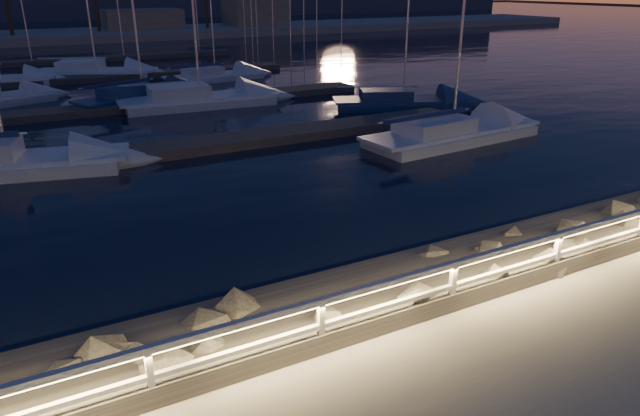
# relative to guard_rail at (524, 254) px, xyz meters

# --- Properties ---
(ground) EXTENTS (400.00, 400.00, 0.00)m
(ground) POSITION_rel_guard_rail_xyz_m (0.07, 0.00, -0.77)
(ground) COLOR gray
(ground) RESTS_ON ground
(harbor_water) EXTENTS (400.00, 440.00, 0.60)m
(harbor_water) POSITION_rel_guard_rail_xyz_m (0.07, 31.22, -1.74)
(harbor_water) COLOR black
(harbor_water) RESTS_ON ground
(guard_rail) EXTENTS (44.11, 0.12, 1.06)m
(guard_rail) POSITION_rel_guard_rail_xyz_m (0.00, 0.00, 0.00)
(guard_rail) COLOR white
(guard_rail) RESTS_ON ground
(riprap) EXTENTS (38.48, 2.83, 1.36)m
(riprap) POSITION_rel_guard_rail_xyz_m (2.60, 1.31, -0.95)
(riprap) COLOR #6C655C
(riprap) RESTS_ON ground
(floating_docks) EXTENTS (22.00, 36.00, 0.40)m
(floating_docks) POSITION_rel_guard_rail_xyz_m (0.07, 32.50, -1.17)
(floating_docks) COLOR #504842
(floating_docks) RESTS_ON ground
(far_shore) EXTENTS (160.00, 14.00, 5.20)m
(far_shore) POSITION_rel_guard_rail_xyz_m (-0.06, 74.05, -0.48)
(far_shore) COLOR gray
(far_shore) RESTS_ON ground
(sailboat_b) EXTENTS (8.97, 4.46, 14.73)m
(sailboat_b) POSITION_rel_guard_rail_xyz_m (-9.90, 16.32, -0.90)
(sailboat_b) COLOR silver
(sailboat_b) RESTS_ON ground
(sailboat_c) EXTENTS (9.40, 3.39, 15.66)m
(sailboat_c) POSITION_rel_guard_rail_xyz_m (0.29, 25.17, -0.91)
(sailboat_c) COLOR silver
(sailboat_c) RESTS_ON ground
(sailboat_d) EXTENTS (9.32, 3.49, 15.42)m
(sailboat_d) POSITION_rel_guard_rail_xyz_m (8.13, 11.98, -0.93)
(sailboat_d) COLOR silver
(sailboat_d) RESTS_ON ground
(sailboat_g) EXTENTS (8.50, 5.13, 13.99)m
(sailboat_g) POSITION_rel_guard_rail_xyz_m (-2.36, 27.78, -0.94)
(sailboat_g) COLOR navy
(sailboat_g) RESTS_ON ground
(sailboat_h) EXTENTS (8.19, 5.38, 13.56)m
(sailboat_h) POSITION_rel_guard_rail_xyz_m (10.61, 19.26, -0.97)
(sailboat_h) COLOR navy
(sailboat_h) RESTS_ON ground
(sailboat_k) EXTENTS (9.07, 5.94, 15.06)m
(sailboat_k) POSITION_rel_guard_rail_xyz_m (-3.33, 39.93, -0.92)
(sailboat_k) COLOR silver
(sailboat_k) RESTS_ON ground
(sailboat_l) EXTENTS (7.78, 3.24, 12.77)m
(sailboat_l) POSITION_rel_guard_rail_xyz_m (4.22, 33.94, -0.98)
(sailboat_l) COLOR silver
(sailboat_l) RESTS_ON ground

